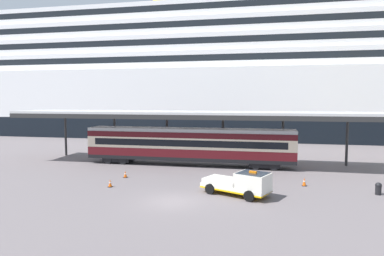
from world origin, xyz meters
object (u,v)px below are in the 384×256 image
quay_bollard (378,188)px  train_carriage (189,145)px  service_truck (242,183)px  traffic_cone_far (110,183)px  traffic_cone_near (125,174)px  traffic_cone_mid (304,182)px  cruise_ship (166,79)px

quay_bollard → train_carriage: bearing=152.8°
train_carriage → service_truck: size_ratio=4.11×
train_carriage → traffic_cone_far: train_carriage is taller
traffic_cone_near → traffic_cone_mid: bearing=0.5°
service_truck → train_carriage: bearing=120.4°
train_carriage → traffic_cone_mid: train_carriage is taller
cruise_ship → quay_bollard: cruise_ship is taller
quay_bollard → traffic_cone_far: bearing=-174.6°
service_truck → traffic_cone_near: 11.70m
service_truck → traffic_cone_mid: (5.03, 4.05, -0.64)m
train_carriage → traffic_cone_mid: size_ratio=32.57×
traffic_cone_far → traffic_cone_near: bearing=91.8°
traffic_cone_far → quay_bollard: 21.26m
cruise_ship → service_truck: 52.86m
cruise_ship → quay_bollard: (29.87, -45.49, -11.22)m
traffic_cone_far → train_carriage: bearing=67.3°
service_truck → traffic_cone_far: service_truck is taller
cruise_ship → quay_bollard: bearing=-56.7°
train_carriage → service_truck: bearing=-59.6°
cruise_ship → traffic_cone_far: 49.62m
traffic_cone_mid → quay_bollard: quay_bollard is taller
traffic_cone_near → traffic_cone_far: bearing=-88.2°
service_truck → traffic_cone_far: bearing=177.9°
cruise_ship → traffic_cone_mid: size_ratio=235.01×
quay_bollard → cruise_ship: bearing=123.3°
traffic_cone_near → quay_bollard: 21.33m
traffic_cone_mid → traffic_cone_far: 16.33m
service_truck → traffic_cone_near: (-11.00, 3.90, -0.69)m
cruise_ship → quay_bollard: size_ratio=172.02×
cruise_ship → traffic_cone_near: bearing=-78.9°
traffic_cone_near → traffic_cone_mid: 16.03m
cruise_ship → service_truck: (19.60, -47.90, -10.75)m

